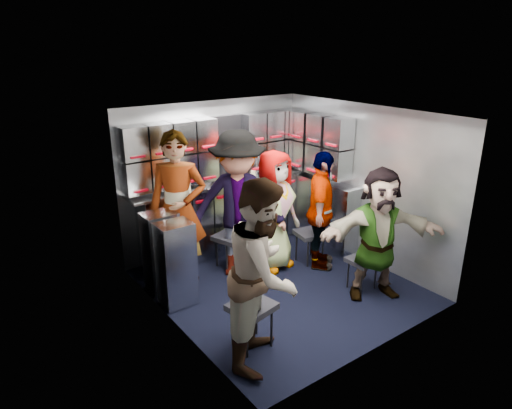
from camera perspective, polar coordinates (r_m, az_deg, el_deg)
floor at (r=5.71m, az=2.98°, el=-10.09°), size 3.00×3.00×0.00m
wall_back at (r=6.44m, az=-5.25°, el=3.53°), size 2.80×0.04×2.10m
wall_left at (r=4.57m, az=-10.61°, el=-3.63°), size 0.04×3.00×2.10m
wall_right at (r=6.21m, az=13.29°, el=2.45°), size 0.04×3.00×2.10m
ceiling at (r=5.01m, az=3.41°, el=11.23°), size 2.80×3.00×0.02m
cart_bank_back at (r=6.45m, az=-4.14°, el=-1.62°), size 2.68×0.38×0.99m
cart_bank_left at (r=5.35m, az=-10.85°, el=-6.63°), size 0.38×0.76×0.99m
counter at (r=6.28m, az=-4.25°, el=2.80°), size 2.68×0.42×0.03m
locker_bank_back at (r=6.21m, az=-4.66°, el=7.13°), size 2.68×0.28×0.82m
locker_bank_right at (r=6.46m, az=8.02°, el=7.48°), size 0.28×1.00×0.82m
right_cabinet at (r=6.66m, az=8.21°, el=-1.02°), size 0.28×1.20×1.00m
coffee_niche at (r=6.36m, az=-3.55°, el=7.26°), size 0.46×0.16×0.84m
red_latch_strip at (r=6.16m, az=-3.24°, el=1.16°), size 2.60×0.02×0.03m
jump_seat_near_left at (r=4.49m, az=-0.53°, el=-12.91°), size 0.46×0.44×0.47m
jump_seat_mid_left at (r=5.98m, az=-3.19°, el=-4.27°), size 0.48×0.47×0.46m
jump_seat_center at (r=6.14m, az=1.16°, el=-3.89°), size 0.40×0.38×0.43m
jump_seat_mid_right at (r=6.19m, az=6.78°, el=-3.79°), size 0.43×0.41×0.43m
jump_seat_near_right at (r=5.64m, az=13.22°, el=-6.99°), size 0.34×0.32×0.40m
attendant_standing at (r=5.52m, az=-9.70°, el=-0.63°), size 0.82×0.78×1.89m
attendant_arc_a at (r=4.13m, az=0.92°, el=-8.55°), size 1.08×1.06×1.76m
attendant_arc_b at (r=5.65m, az=-2.30°, el=-0.02°), size 1.38×1.24×1.86m
attendant_arc_c at (r=5.85m, az=2.25°, el=-0.77°), size 0.84×0.61×1.58m
attendant_arc_d at (r=5.92m, az=8.11°, el=-0.82°), size 0.92×0.91×1.56m
attendant_arc_e at (r=5.36m, az=15.01°, el=-3.58°), size 1.49×1.07×1.56m
bottle_left at (r=5.76m, az=-12.43°, el=2.20°), size 0.07×0.07×0.24m
bottle_mid at (r=6.07m, az=-6.28°, el=3.40°), size 0.06×0.06×0.23m
bottle_right at (r=6.49m, az=-0.06°, el=4.57°), size 0.06×0.06×0.22m
cup_left at (r=5.95m, az=-8.52°, el=2.28°), size 0.07×0.07×0.09m
cup_right at (r=6.47m, az=-0.43°, el=3.93°), size 0.09×0.09×0.10m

